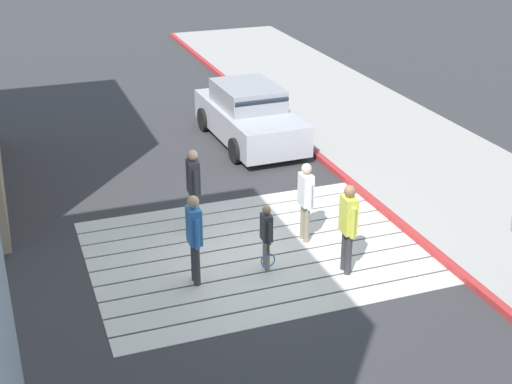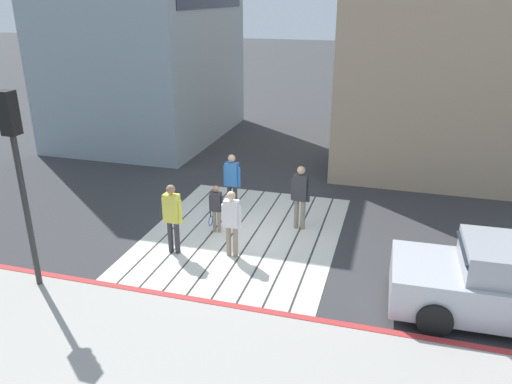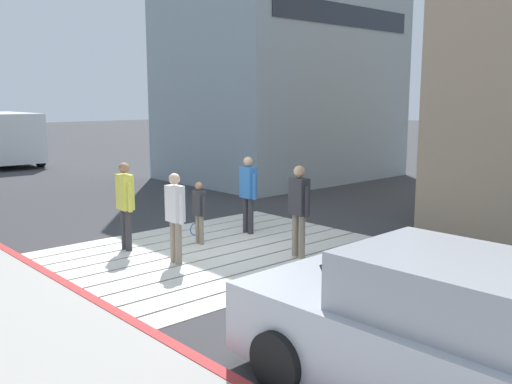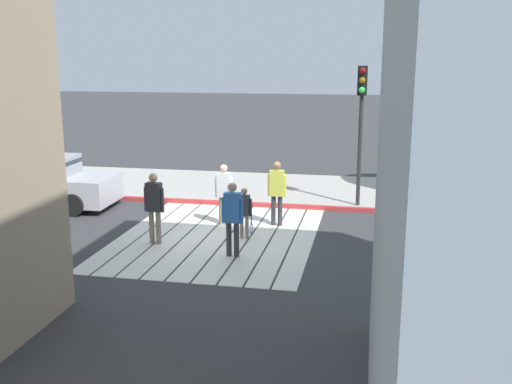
{
  "view_description": "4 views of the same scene",
  "coord_description": "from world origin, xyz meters",
  "px_view_note": "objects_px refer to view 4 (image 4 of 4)",
  "views": [
    {
      "loc": [
        4.26,
        11.81,
        6.93
      ],
      "look_at": [
        -0.19,
        -0.44,
        1.07
      ],
      "focal_mm": 50.93,
      "sensor_mm": 36.0,
      "label": 1
    },
    {
      "loc": [
        -11.27,
        -3.62,
        5.9
      ],
      "look_at": [
        0.58,
        -0.21,
        1.03
      ],
      "focal_mm": 35.32,
      "sensor_mm": 36.0,
      "label": 2
    },
    {
      "loc": [
        -6.76,
        -8.51,
        3.02
      ],
      "look_at": [
        0.55,
        -0.46,
        1.19
      ],
      "focal_mm": 39.52,
      "sensor_mm": 36.0,
      "label": 3
    },
    {
      "loc": [
        13.95,
        3.77,
        4.48
      ],
      "look_at": [
        -0.03,
        1.0,
        1.21
      ],
      "focal_mm": 41.42,
      "sensor_mm": 36.0,
      "label": 4
    }
  ],
  "objects_px": {
    "pedestrian_teen_behind": "(154,203)",
    "pedestrian_child_with_racket": "(245,210)",
    "traffic_light_corner": "(361,108)",
    "pedestrian_adult_trailing": "(277,189)",
    "street_tree": "(477,85)",
    "pedestrian_adult_lead": "(232,214)",
    "pedestrian_adult_side": "(224,190)",
    "car_parked_near_curb": "(44,183)"
  },
  "relations": [
    {
      "from": "car_parked_near_curb",
      "to": "pedestrian_adult_trailing",
      "type": "bearing_deg",
      "value": 84.75
    },
    {
      "from": "street_tree",
      "to": "pedestrian_adult_trailing",
      "type": "bearing_deg",
      "value": -53.46
    },
    {
      "from": "traffic_light_corner",
      "to": "pedestrian_adult_trailing",
      "type": "relative_size",
      "value": 2.4
    },
    {
      "from": "traffic_light_corner",
      "to": "pedestrian_adult_trailing",
      "type": "height_order",
      "value": "traffic_light_corner"
    },
    {
      "from": "traffic_light_corner",
      "to": "pedestrian_teen_behind",
      "type": "xyz_separation_m",
      "value": [
        4.42,
        -4.77,
        -2.01
      ]
    },
    {
      "from": "pedestrian_adult_side",
      "to": "pedestrian_child_with_racket",
      "type": "xyz_separation_m",
      "value": [
        1.14,
        0.82,
        -0.23
      ]
    },
    {
      "from": "pedestrian_teen_behind",
      "to": "pedestrian_adult_trailing",
      "type": "bearing_deg",
      "value": 129.24
    },
    {
      "from": "pedestrian_adult_trailing",
      "to": "pedestrian_teen_behind",
      "type": "distance_m",
      "value": 3.43
    },
    {
      "from": "traffic_light_corner",
      "to": "pedestrian_child_with_racket",
      "type": "distance_m",
      "value": 5.06
    },
    {
      "from": "street_tree",
      "to": "pedestrian_child_with_racket",
      "type": "height_order",
      "value": "street_tree"
    },
    {
      "from": "traffic_light_corner",
      "to": "pedestrian_adult_side",
      "type": "relative_size",
      "value": 2.53
    },
    {
      "from": "pedestrian_child_with_racket",
      "to": "pedestrian_teen_behind",
      "type": "bearing_deg",
      "value": -68.52
    },
    {
      "from": "car_parked_near_curb",
      "to": "traffic_light_corner",
      "type": "height_order",
      "value": "traffic_light_corner"
    },
    {
      "from": "pedestrian_adult_side",
      "to": "pedestrian_child_with_racket",
      "type": "bearing_deg",
      "value": 35.68
    },
    {
      "from": "street_tree",
      "to": "pedestrian_teen_behind",
      "type": "relative_size",
      "value": 3.01
    },
    {
      "from": "street_tree",
      "to": "pedestrian_child_with_racket",
      "type": "xyz_separation_m",
      "value": [
        5.48,
        -6.16,
        -2.89
      ]
    },
    {
      "from": "pedestrian_adult_trailing",
      "to": "pedestrian_adult_side",
      "type": "relative_size",
      "value": 1.05
    },
    {
      "from": "car_parked_near_curb",
      "to": "pedestrian_teen_behind",
      "type": "height_order",
      "value": "pedestrian_teen_behind"
    },
    {
      "from": "pedestrian_teen_behind",
      "to": "pedestrian_child_with_racket",
      "type": "distance_m",
      "value": 2.24
    },
    {
      "from": "traffic_light_corner",
      "to": "street_tree",
      "type": "bearing_deg",
      "value": 118.46
    },
    {
      "from": "car_parked_near_curb",
      "to": "pedestrian_child_with_racket",
      "type": "xyz_separation_m",
      "value": [
        2.03,
        6.69,
        0.01
      ]
    },
    {
      "from": "pedestrian_adult_trailing",
      "to": "pedestrian_child_with_racket",
      "type": "xyz_separation_m",
      "value": [
        1.36,
        -0.6,
        -0.29
      ]
    },
    {
      "from": "car_parked_near_curb",
      "to": "pedestrian_teen_behind",
      "type": "bearing_deg",
      "value": 58.45
    },
    {
      "from": "car_parked_near_curb",
      "to": "pedestrian_child_with_racket",
      "type": "distance_m",
      "value": 6.99
    },
    {
      "from": "traffic_light_corner",
      "to": "pedestrian_teen_behind",
      "type": "height_order",
      "value": "traffic_light_corner"
    },
    {
      "from": "street_tree",
      "to": "pedestrian_teen_behind",
      "type": "distance_m",
      "value": 10.68
    },
    {
      "from": "traffic_light_corner",
      "to": "pedestrian_adult_trailing",
      "type": "xyz_separation_m",
      "value": [
        2.25,
        -2.11,
        -2.01
      ]
    },
    {
      "from": "pedestrian_teen_behind",
      "to": "traffic_light_corner",
      "type": "bearing_deg",
      "value": 132.84
    },
    {
      "from": "car_parked_near_curb",
      "to": "pedestrian_teen_behind",
      "type": "relative_size",
      "value": 2.46
    },
    {
      "from": "pedestrian_child_with_racket",
      "to": "pedestrian_adult_lead",
      "type": "bearing_deg",
      "value": 0.79
    },
    {
      "from": "traffic_light_corner",
      "to": "pedestrian_child_with_racket",
      "type": "xyz_separation_m",
      "value": [
        3.61,
        -2.7,
        -2.29
      ]
    },
    {
      "from": "traffic_light_corner",
      "to": "pedestrian_adult_side",
      "type": "xyz_separation_m",
      "value": [
        2.47,
        -3.52,
        -2.06
      ]
    },
    {
      "from": "pedestrian_adult_trailing",
      "to": "pedestrian_child_with_racket",
      "type": "height_order",
      "value": "pedestrian_adult_trailing"
    },
    {
      "from": "street_tree",
      "to": "pedestrian_teen_behind",
      "type": "height_order",
      "value": "street_tree"
    },
    {
      "from": "pedestrian_adult_lead",
      "to": "pedestrian_adult_side",
      "type": "height_order",
      "value": "pedestrian_adult_lead"
    },
    {
      "from": "traffic_light_corner",
      "to": "pedestrian_child_with_racket",
      "type": "relative_size",
      "value": 3.22
    },
    {
      "from": "traffic_light_corner",
      "to": "street_tree",
      "type": "height_order",
      "value": "street_tree"
    },
    {
      "from": "car_parked_near_curb",
      "to": "pedestrian_adult_trailing",
      "type": "height_order",
      "value": "pedestrian_adult_trailing"
    },
    {
      "from": "pedestrian_teen_behind",
      "to": "pedestrian_child_with_racket",
      "type": "relative_size",
      "value": 1.34
    },
    {
      "from": "street_tree",
      "to": "traffic_light_corner",
      "type": "bearing_deg",
      "value": -61.54
    },
    {
      "from": "pedestrian_teen_behind",
      "to": "pedestrian_child_with_racket",
      "type": "bearing_deg",
      "value": 111.48
    },
    {
      "from": "car_parked_near_curb",
      "to": "pedestrian_child_with_racket",
      "type": "bearing_deg",
      "value": 73.13
    }
  ]
}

